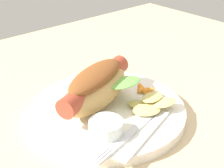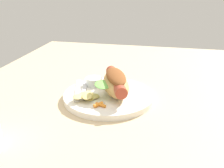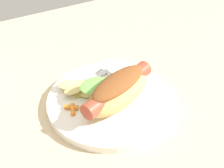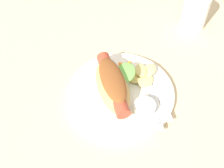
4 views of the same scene
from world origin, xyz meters
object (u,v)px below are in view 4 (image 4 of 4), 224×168
object	(u,v)px
carrot_garnish	(126,65)
drinking_cup	(195,12)
plate	(121,93)
fork	(153,99)
sauce_ramekin	(145,108)
chips_pile	(143,76)
hot_dog	(113,84)
knife	(160,94)

from	to	relation	value
carrot_garnish	drinking_cup	xyz separation A→B (cm)	(-19.47, 18.26, 2.98)
carrot_garnish	drinking_cup	bearing A→B (deg)	136.83
plate	fork	distance (cm)	7.84
sauce_ramekin	carrot_garnish	size ratio (longest dim) A/B	1.44
sauce_ramekin	chips_pile	bearing A→B (deg)	-176.80
hot_dog	plate	bearing A→B (deg)	88.91
carrot_garnish	plate	bearing A→B (deg)	-4.33
fork	carrot_garnish	xyz separation A→B (cm)	(-9.68, -6.97, 0.23)
carrot_garnish	hot_dog	bearing A→B (deg)	-15.89
sauce_ramekin	drinking_cup	world-z (taller)	drinking_cup
fork	chips_pile	world-z (taller)	chips_pile
plate	drinking_cup	distance (cm)	33.53
hot_dog	drinking_cup	distance (cm)	34.88
hot_dog	drinking_cup	xyz separation A→B (cm)	(-28.07, 20.71, 0.09)
chips_pile	plate	bearing A→B (deg)	-47.52
plate	carrot_garnish	world-z (taller)	carrot_garnish
fork	chips_pile	distance (cm)	6.88
hot_dog	carrot_garnish	bearing A→B (deg)	143.17
hot_dog	chips_pile	world-z (taller)	hot_dog
plate	hot_dog	world-z (taller)	hot_dog
drinking_cup	chips_pile	bearing A→B (deg)	-31.24
plate	hot_dog	bearing A→B (deg)	-70.14
fork	knife	bearing A→B (deg)	125.06
sauce_ramekin	chips_pile	xyz separation A→B (cm)	(-9.59, -0.54, -0.28)
sauce_ramekin	carrot_garnish	world-z (taller)	sauce_ramekin
chips_pile	knife	bearing A→B (deg)	40.49
knife	hot_dog	bearing A→B (deg)	-104.05
sauce_ramekin	knife	size ratio (longest dim) A/B	0.33
plate	sauce_ramekin	xyz separation A→B (cm)	(4.98, 5.56, 1.98)
hot_dog	fork	xyz separation A→B (cm)	(1.08, 9.42, -3.12)
plate	fork	world-z (taller)	fork
hot_dog	sauce_ramekin	size ratio (longest dim) A/B	3.58
chips_pile	drinking_cup	xyz separation A→B (cm)	(-22.80, 13.83, 2.51)
sauce_ramekin	drinking_cup	bearing A→B (deg)	157.68
carrot_garnish	drinking_cup	world-z (taller)	drinking_cup
hot_dog	fork	bearing A→B (deg)	62.53
fork	drinking_cup	xyz separation A→B (cm)	(-29.15, 11.29, 3.20)
knife	carrot_garnish	xyz separation A→B (cm)	(-8.07, -8.47, 0.25)
knife	drinking_cup	xyz separation A→B (cm)	(-27.54, 9.79, 3.22)
chips_pile	carrot_garnish	distance (cm)	5.56
plate	sauce_ramekin	size ratio (longest dim) A/B	5.20
hot_dog	fork	world-z (taller)	hot_dog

